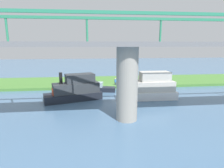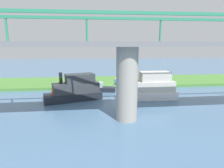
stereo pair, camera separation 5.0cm
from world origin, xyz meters
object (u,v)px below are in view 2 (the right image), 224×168
mooring_post (155,82)px  person_on_bank (115,82)px  skiff_small (101,88)px  pontoon_yellow (156,88)px  motorboat_white (149,88)px  riverboat_paddlewheel (75,90)px  bridge_pylon (127,84)px

mooring_post → person_on_bank: bearing=-4.0°
person_on_bank → skiff_small: (3.08, 2.70, -0.60)m
skiff_small → pontoon_yellow: (-10.24, 0.84, -0.09)m
person_on_bank → motorboat_white: (-4.24, 8.33, 0.53)m
riverboat_paddlewheel → mooring_post: bearing=-154.7°
pontoon_yellow → motorboat_white: bearing=58.6°
riverboat_paddlewheel → bridge_pylon: bearing=126.7°
bridge_pylon → motorboat_white: bearing=-122.3°
bridge_pylon → pontoon_yellow: bridge_pylon is taller
motorboat_white → pontoon_yellow: 5.75m
bridge_pylon → mooring_post: bearing=-119.0°
person_on_bank → motorboat_white: motorboat_white is taller
bridge_pylon → pontoon_yellow: bearing=-122.0°
bridge_pylon → motorboat_white: bridge_pylon is taller
mooring_post → riverboat_paddlewheel: bearing=25.3°
bridge_pylon → pontoon_yellow: 15.56m
person_on_bank → mooring_post: 7.94m
riverboat_paddlewheel → motorboat_white: bearing=177.1°
riverboat_paddlewheel → skiff_small: bearing=-129.9°
mooring_post → motorboat_white: 8.64m
mooring_post → riverboat_paddlewheel: size_ratio=0.11×
pontoon_yellow → bridge_pylon: bearing=58.0°
skiff_small → person_on_bank: bearing=-138.7°
skiff_small → mooring_post: bearing=-168.9°
bridge_pylon → riverboat_paddlewheel: size_ratio=0.91×
riverboat_paddlewheel → pontoon_yellow: (-14.46, -4.21, -1.12)m
pontoon_yellow → riverboat_paddlewheel: bearing=16.2°
mooring_post → pontoon_yellow: (0.76, 2.99, -0.49)m
bridge_pylon → motorboat_white: size_ratio=0.90×
person_on_bank → pontoon_yellow: bearing=153.7°
bridge_pylon → pontoon_yellow: size_ratio=1.82×
bridge_pylon → motorboat_white: 9.82m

